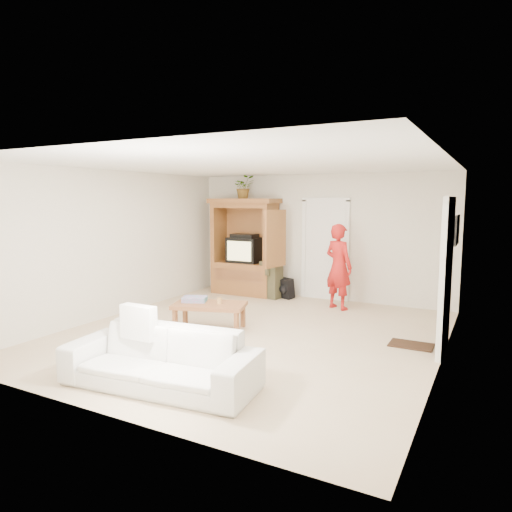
{
  "coord_description": "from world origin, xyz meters",
  "views": [
    {
      "loc": [
        3.3,
        -6.04,
        2.09
      ],
      "look_at": [
        -0.22,
        0.6,
        1.15
      ],
      "focal_mm": 32.0,
      "sensor_mm": 36.0,
      "label": 1
    }
  ],
  "objects_px": {
    "armoire": "(246,253)",
    "man": "(339,267)",
    "sofa": "(161,359)",
    "coffee_table": "(210,307)"
  },
  "relations": [
    {
      "from": "armoire",
      "to": "man",
      "type": "bearing_deg",
      "value": -10.19
    },
    {
      "from": "sofa",
      "to": "coffee_table",
      "type": "xyz_separation_m",
      "value": [
        -0.78,
        2.15,
        0.05
      ]
    },
    {
      "from": "armoire",
      "to": "man",
      "type": "relative_size",
      "value": 1.29
    },
    {
      "from": "armoire",
      "to": "coffee_table",
      "type": "height_order",
      "value": "armoire"
    },
    {
      "from": "man",
      "to": "coffee_table",
      "type": "distance_m",
      "value": 2.74
    },
    {
      "from": "armoire",
      "to": "sofa",
      "type": "xyz_separation_m",
      "value": [
        1.63,
        -4.86,
        -0.59
      ]
    },
    {
      "from": "man",
      "to": "coffee_table",
      "type": "bearing_deg",
      "value": 81.86
    },
    {
      "from": "man",
      "to": "sofa",
      "type": "xyz_separation_m",
      "value": [
        -0.62,
        -4.46,
        -0.49
      ]
    },
    {
      "from": "armoire",
      "to": "sofa",
      "type": "distance_m",
      "value": 5.16
    },
    {
      "from": "sofa",
      "to": "coffee_table",
      "type": "bearing_deg",
      "value": 103.85
    }
  ]
}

